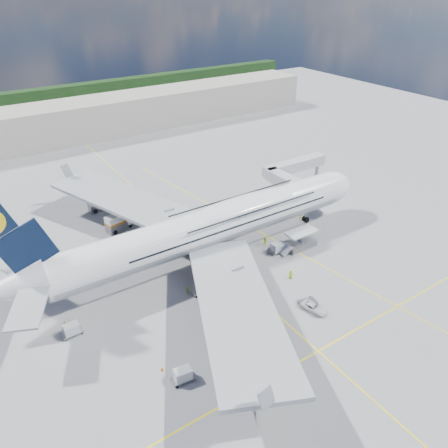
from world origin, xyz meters
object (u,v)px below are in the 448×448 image
baggage_tug (213,292)px  dolly_row_c (269,329)px  cone_wing_right_inner (240,335)px  jet_bridge (292,173)px  catering_truck_outer (102,202)px  cone_tail (65,323)px  dolly_row_a (183,375)px  catering_truck_inner (119,222)px  dolly_back (72,329)px  cargo_loader (300,242)px  crew_van (291,274)px  airliner (212,226)px  dolly_nose_near (278,247)px  service_van (314,308)px  crew_nose (301,216)px  cone_wing_left_inner (111,248)px  cone_nose (330,192)px  crew_wing (188,289)px  dolly_row_b (201,292)px  cone_wing_left_outer (116,218)px  cone_wing_right_outer (162,369)px  dolly_nose_far (307,302)px  crew_tug (217,315)px  crew_loader (265,241)px

baggage_tug → dolly_row_c: bearing=-68.9°
cone_wing_right_inner → jet_bridge: bearing=40.3°
catering_truck_outer → cone_tail: bearing=-119.8°
dolly_row_a → catering_truck_outer: (8.28, 54.71, 0.72)m
dolly_row_a → catering_truck_inner: size_ratio=0.52×
dolly_row_c → dolly_back: (-26.00, 16.11, 0.71)m
cargo_loader → catering_truck_outer: size_ratio=1.30×
baggage_tug → crew_van: 14.86m
cone_wing_right_inner → dolly_row_a: bearing=-167.1°
airliner → cone_wing_right_inner: size_ratio=143.96×
dolly_nose_near → crew_van: dolly_nose_near is taller
service_van → cone_wing_right_inner: bearing=158.9°
crew_nose → cone_tail: (-54.34, -4.75, -0.70)m
cone_wing_left_inner → dolly_back: bearing=-124.9°
cargo_loader → catering_truck_outer: catering_truck_outer is taller
service_van → cone_nose: 46.05m
cargo_loader → dolly_row_c: size_ratio=2.59×
service_van → baggage_tug: bearing=120.0°
crew_wing → jet_bridge: bearing=-56.5°
dolly_row_b → catering_truck_outer: bearing=102.6°
jet_bridge → cone_wing_left_outer: bearing=161.0°
dolly_row_a → cone_wing_left_outer: size_ratio=7.15×
airliner → catering_truck_outer: bearing=110.0°
cone_nose → dolly_row_b: bearing=-161.4°
dolly_row_a → baggage_tug: 18.69m
catering_truck_inner → cone_wing_right_outer: 41.58m
jet_bridge → dolly_nose_near: size_ratio=5.63×
jet_bridge → cone_nose: bearing=-18.9°
baggage_tug → crew_nose: size_ratio=1.42×
catering_truck_inner → dolly_nose_far: bearing=-82.2°
crew_tug → cone_wing_left_inner: size_ratio=3.14×
crew_tug → airliner: bearing=48.3°
catering_truck_inner → cone_wing_right_inner: bearing=-100.7°
cargo_loader → airliner: bearing=156.8°
dolly_row_b → crew_nose: 33.71m
dolly_row_c → crew_tug: 8.62m
dolly_nose_near → crew_loader: 3.32m
catering_truck_inner → cone_nose: size_ratio=11.16×
dolly_back → crew_nose: bearing=5.7°
crew_van → crew_tug: bearing=49.4°
catering_truck_inner → cone_nose: catering_truck_inner is taller
crew_loader → catering_truck_outer: bearing=178.7°
dolly_row_b → cone_wing_left_inner: 23.46m
dolly_row_b → cone_tail: 22.77m
crew_nose → cone_wing_left_inner: bearing=119.8°
crew_nose → crew_tug: bearing=163.6°
baggage_tug → crew_wing: 4.52m
crew_loader → crew_tug: size_ratio=1.34×
crew_nose → cone_nose: 16.93m
baggage_tug → dolly_row_b: bearing=142.0°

